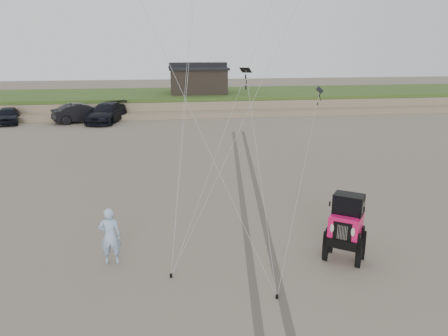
{
  "coord_description": "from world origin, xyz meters",
  "views": [
    {
      "loc": [
        -2.21,
        -12.46,
        7.05
      ],
      "look_at": [
        0.02,
        3.0,
        2.6
      ],
      "focal_mm": 35.0,
      "sensor_mm": 36.0,
      "label": 1
    }
  ],
  "objects_px": {
    "jeep": "(345,235)",
    "truck_a": "(8,115)",
    "truck_c": "(107,113)",
    "man": "(110,236)",
    "cabin": "(198,79)",
    "truck_b": "(82,113)"
  },
  "relations": [
    {
      "from": "jeep",
      "to": "truck_a",
      "type": "bearing_deg",
      "value": 159.91
    },
    {
      "from": "truck_c",
      "to": "man",
      "type": "xyz_separation_m",
      "value": [
        3.23,
        -28.07,
        0.09
      ]
    },
    {
      "from": "man",
      "to": "cabin",
      "type": "bearing_deg",
      "value": -98.29
    },
    {
      "from": "truck_c",
      "to": "man",
      "type": "relative_size",
      "value": 3.12
    },
    {
      "from": "truck_c",
      "to": "jeep",
      "type": "height_order",
      "value": "jeep"
    },
    {
      "from": "truck_a",
      "to": "truck_c",
      "type": "bearing_deg",
      "value": -15.09
    },
    {
      "from": "truck_b",
      "to": "truck_c",
      "type": "distance_m",
      "value": 2.25
    },
    {
      "from": "truck_a",
      "to": "man",
      "type": "xyz_separation_m",
      "value": [
        12.08,
        -28.52,
        0.21
      ]
    },
    {
      "from": "truck_b",
      "to": "jeep",
      "type": "relative_size",
      "value": 1.08
    },
    {
      "from": "jeep",
      "to": "man",
      "type": "relative_size",
      "value": 2.55
    },
    {
      "from": "truck_c",
      "to": "truck_a",
      "type": "bearing_deg",
      "value": -168.69
    },
    {
      "from": "cabin",
      "to": "truck_b",
      "type": "xyz_separation_m",
      "value": [
        -11.51,
        -7.56,
        -2.36
      ]
    },
    {
      "from": "cabin",
      "to": "man",
      "type": "relative_size",
      "value": 3.3
    },
    {
      "from": "truck_a",
      "to": "truck_b",
      "type": "xyz_separation_m",
      "value": [
        6.61,
        -0.2,
        0.12
      ]
    },
    {
      "from": "truck_b",
      "to": "man",
      "type": "height_order",
      "value": "man"
    },
    {
      "from": "cabin",
      "to": "jeep",
      "type": "distance_m",
      "value": 36.92
    },
    {
      "from": "truck_a",
      "to": "man",
      "type": "relative_size",
      "value": 2.28
    },
    {
      "from": "truck_c",
      "to": "jeep",
      "type": "relative_size",
      "value": 1.23
    },
    {
      "from": "cabin",
      "to": "truck_b",
      "type": "relative_size",
      "value": 1.2
    },
    {
      "from": "truck_b",
      "to": "truck_c",
      "type": "height_order",
      "value": "same"
    },
    {
      "from": "truck_a",
      "to": "jeep",
      "type": "height_order",
      "value": "jeep"
    },
    {
      "from": "cabin",
      "to": "jeep",
      "type": "height_order",
      "value": "cabin"
    }
  ]
}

